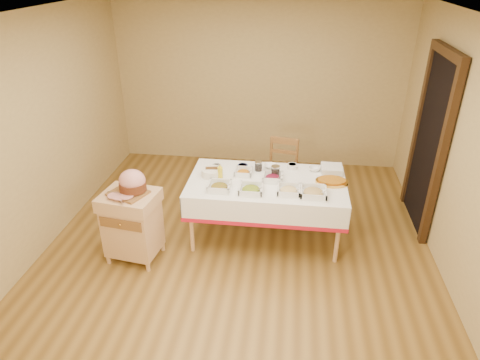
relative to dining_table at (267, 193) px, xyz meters
name	(u,v)px	position (x,y,z in m)	size (l,w,h in m)	color
room_shell	(238,147)	(-0.30, -0.30, 0.70)	(5.00, 5.00, 5.00)	brown
doorway	(430,141)	(1.90, 0.60, 0.51)	(0.09, 1.10, 2.20)	black
dining_table	(267,193)	(0.00, 0.00, 0.00)	(1.82, 1.02, 0.76)	tan
butcher_cart	(132,222)	(-1.44, -0.61, -0.13)	(0.64, 0.56, 0.82)	tan
dining_chair	(281,172)	(0.14, 0.81, -0.12)	(0.48, 0.46, 0.93)	brown
ham_on_board	(132,184)	(-1.40, -0.58, 0.34)	(0.40, 0.38, 0.27)	brown
serving_dish_a	(219,187)	(-0.51, -0.27, 0.20)	(0.26, 0.25, 0.11)	silver
serving_dish_b	(251,189)	(-0.16, -0.29, 0.20)	(0.26, 0.26, 0.11)	silver
serving_dish_c	(289,190)	(0.26, -0.26, 0.19)	(0.25, 0.25, 0.10)	silver
serving_dish_d	(313,192)	(0.52, -0.27, 0.20)	(0.28, 0.28, 0.11)	silver
serving_dish_e	(243,172)	(-0.29, 0.12, 0.19)	(0.21, 0.20, 0.10)	silver
serving_dish_f	(273,177)	(0.06, 0.02, 0.20)	(0.24, 0.23, 0.11)	silver
small_bowl_left	(217,167)	(-0.63, 0.24, 0.19)	(0.12, 0.12, 0.05)	silver
small_bowl_mid	(243,167)	(-0.32, 0.28, 0.19)	(0.12, 0.12, 0.05)	navy
small_bowl_right	(292,166)	(0.28, 0.36, 0.20)	(0.12, 0.12, 0.06)	silver
bowl_white_imported	(271,166)	(0.02, 0.36, 0.18)	(0.16, 0.16, 0.04)	silver
bowl_small_imported	(315,169)	(0.55, 0.34, 0.18)	(0.14, 0.14, 0.04)	silver
preserve_jar_left	(258,166)	(-0.12, 0.26, 0.22)	(0.09, 0.09, 0.12)	silver
preserve_jar_right	(275,172)	(0.09, 0.13, 0.22)	(0.10, 0.10, 0.13)	silver
mustard_bottle	(220,172)	(-0.55, -0.02, 0.24)	(0.06, 0.06, 0.18)	yellow
bread_basket	(212,172)	(-0.66, 0.04, 0.21)	(0.24, 0.24, 0.11)	white
plate_stack	(332,169)	(0.76, 0.33, 0.20)	(0.25, 0.25, 0.08)	silver
brass_platter	(332,181)	(0.74, 0.03, 0.18)	(0.37, 0.27, 0.05)	gold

